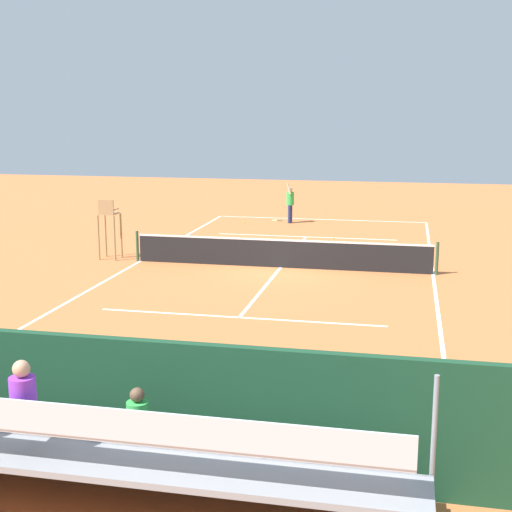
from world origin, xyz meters
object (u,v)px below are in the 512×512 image
tennis_net (281,253)px  tennis_ball_far (333,238)px  tennis_player (290,201)px  tennis_ball_near (244,222)px  equipment_bag (153,438)px  umpire_chair (109,222)px  courtside_bench (272,423)px  bleacher_stand (59,446)px  tennis_racket (275,220)px

tennis_net → tennis_ball_far: tennis_net is taller
tennis_player → tennis_ball_near: tennis_player is taller
tennis_net → equipment_bag: 13.41m
tennis_ball_near → tennis_ball_far: bearing=143.9°
umpire_chair → courtside_bench: 15.85m
bleacher_stand → tennis_ball_near: bleacher_stand is taller
tennis_player → tennis_ball_far: 4.64m
courtside_bench → tennis_racket: size_ratio=3.07×
tennis_ball_near → tennis_ball_far: size_ratio=1.00×
umpire_chair → equipment_bag: bearing=115.8°
tennis_ball_far → umpire_chair: bearing=37.5°
courtside_bench → tennis_racket: bearing=-79.6°
bleacher_stand → courtside_bench: size_ratio=5.03×
umpire_chair → courtside_bench: umpire_chair is taller
tennis_net → courtside_bench: 13.46m
tennis_racket → tennis_ball_far: tennis_ball_far is taller
courtside_bench → tennis_player: size_ratio=0.93×
umpire_chair → courtside_bench: size_ratio=1.19×
courtside_bench → umpire_chair: bearing=-57.9°
umpire_chair → courtside_bench: (-8.42, 13.42, -0.76)m
tennis_net → tennis_player: size_ratio=5.35×
tennis_racket → equipment_bag: bearing=95.8°
tennis_net → tennis_ball_near: size_ratio=156.06×
tennis_ball_far → tennis_ball_near: bearing=-36.1°
tennis_net → bleacher_stand: size_ratio=1.14×
tennis_player → tennis_ball_near: (2.10, 0.52, -0.98)m
umpire_chair → tennis_ball_far: bearing=-142.5°
umpire_chair → tennis_ball_near: 9.50m
umpire_chair → tennis_ball_near: bearing=-107.6°
courtside_bench → tennis_ball_far: 19.11m
courtside_bench → tennis_player: tennis_player is taller
tennis_net → tennis_racket: (2.07, -10.16, -0.49)m
umpire_chair → tennis_player: umpire_chair is taller
equipment_bag → tennis_player: bearing=-86.0°
tennis_net → equipment_bag: (-0.34, 13.40, -0.32)m
bleacher_stand → tennis_ball_near: bearing=-82.6°
tennis_racket → tennis_ball_far: 5.43m
bleacher_stand → tennis_racket: bleacher_stand is taller
tennis_net → umpire_chair: bearing=-1.3°
tennis_player → tennis_ball_far: (-2.44, 3.83, -0.98)m
umpire_chair → tennis_ball_far: umpire_chair is taller
tennis_player → tennis_ball_near: bearing=13.8°
tennis_net → tennis_ball_near: 9.73m
bleacher_stand → tennis_ball_far: bleacher_stand is taller
tennis_ball_near → tennis_ball_far: (-4.53, 3.31, 0.00)m
bleacher_stand → tennis_racket: bearing=-85.8°
bleacher_stand → tennis_ball_near: (3.17, -24.49, -0.92)m
tennis_player → tennis_ball_near: size_ratio=29.18×
tennis_racket → tennis_net: bearing=101.5°
tennis_net → tennis_racket: bearing=-78.5°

